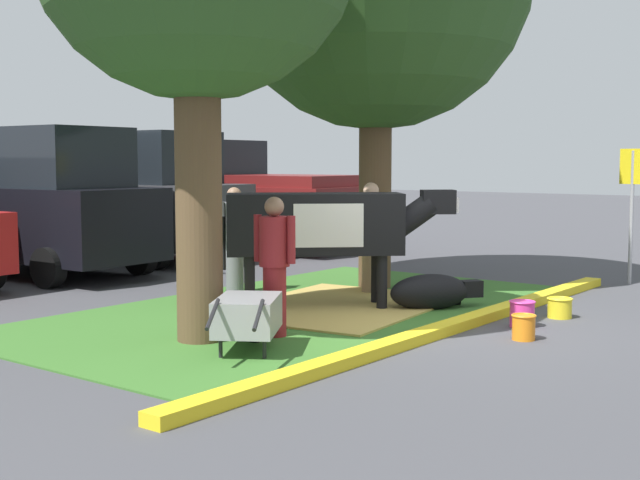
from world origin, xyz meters
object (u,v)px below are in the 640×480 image
calf_lying (432,292)px  pickup_truck_maroon (240,199)px  person_visitor_far (371,234)px  person_visitor_near (275,263)px  bucket_yellow (560,307)px  parking_sign (632,189)px  person_handler (234,237)px  suv_black (38,201)px  wheelbarrow (248,316)px  suv_dark_grey (136,196)px  bucket_pink (522,313)px  bucket_orange (524,327)px  cow_holstein (323,225)px

calf_lying → pickup_truck_maroon: bearing=60.0°
calf_lying → person_visitor_far: bearing=66.8°
person_visitor_near → bucket_yellow: person_visitor_near is taller
parking_sign → pickup_truck_maroon: size_ratio=0.39×
person_handler → person_visitor_far: (1.23, -1.58, 0.04)m
person_visitor_far → suv_black: (-1.65, 5.81, 0.38)m
wheelbarrow → suv_dark_grey: suv_dark_grey is taller
person_visitor_far → bucket_pink: (-0.96, -2.82, -0.72)m
parking_sign → bucket_pink: bearing=-178.3°
person_handler → bucket_yellow: (1.11, -4.52, -0.71)m
bucket_orange → pickup_truck_maroon: pickup_truck_maroon is taller
cow_holstein → parking_sign: parking_sign is taller
bucket_pink → suv_black: (-0.69, 8.63, 1.11)m
bucket_pink → suv_dark_grey: (1.83, 9.04, 1.11)m
cow_holstein → bucket_orange: size_ratio=9.05×
cow_holstein → bucket_orange: (-0.22, -2.95, -0.98)m
bucket_pink → bucket_orange: bearing=-154.5°
calf_lying → bucket_orange: calf_lying is taller
pickup_truck_maroon → bucket_orange: bearing=-120.1°
wheelbarrow → bucket_orange: 3.06m
person_handler → calf_lying: bearing=-77.8°
person_visitor_near → wheelbarrow: bearing=-159.9°
person_handler → bucket_yellow: size_ratio=4.91×
bucket_pink → suv_black: bearing=94.5°
person_visitor_near → pickup_truck_maroon: 9.72m
calf_lying → bucket_pink: 1.49m
bucket_orange → calf_lying: bearing=59.4°
bucket_orange → suv_dark_grey: (2.50, 9.36, 1.12)m
person_visitor_far → bucket_orange: size_ratio=5.84×
person_handler → parking_sign: (4.65, -4.27, 0.67)m
parking_sign → suv_dark_grey: bearing=106.0°
person_visitor_far → cow_holstein: bearing=-172.3°
person_handler → bucket_orange: size_ratio=5.60×
parking_sign → bucket_orange: (-5.05, -0.45, -1.37)m
wheelbarrow → parking_sign: size_ratio=0.70×
bucket_pink → suv_dark_grey: 9.29m
cow_holstein → person_visitor_near: bearing=-158.9°
bucket_orange → bucket_yellow: 1.53m
calf_lying → bucket_yellow: bearing=-73.2°
person_visitor_far → bucket_pink: 3.07m
person_visitor_far → bucket_orange: person_visitor_far is taller
suv_dark_grey → wheelbarrow: bearing=-123.1°
cow_holstein → person_visitor_far: size_ratio=1.55×
person_handler → wheelbarrow: bearing=-134.8°
cow_holstein → person_visitor_near: cow_holstein is taller
cow_holstein → person_handler: 1.80m
person_handler → suv_black: size_ratio=0.34×
person_handler → bucket_yellow: bearing=-76.2°
calf_lying → bucket_pink: bearing=-104.4°
bucket_orange → suv_black: bearing=90.1°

